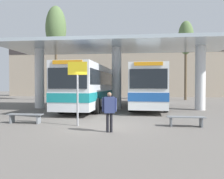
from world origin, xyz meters
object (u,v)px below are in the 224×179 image
at_px(waiting_bench_near_pillar, 186,119).
at_px(pedestrian_waiting, 109,108).
at_px(poplar_tree_behind_right, 186,39).
at_px(waiting_bench_mid_platform, 25,116).
at_px(poplar_tree_behind_left, 56,29).
at_px(parked_car_street, 89,90).
at_px(transit_bus_left_bay, 91,85).
at_px(transit_bus_center_bay, 148,85).
at_px(info_sign_platform, 77,80).

xyz_separation_m(waiting_bench_near_pillar, pedestrian_waiting, (-3.31, -1.55, 0.64)).
height_order(pedestrian_waiting, poplar_tree_behind_right, poplar_tree_behind_right).
bearing_deg(pedestrian_waiting, waiting_bench_near_pillar, 13.05).
relative_size(waiting_bench_near_pillar, pedestrian_waiting, 1.04).
xyz_separation_m(waiting_bench_near_pillar, waiting_bench_mid_platform, (-7.68, 0.00, 0.00)).
xyz_separation_m(poplar_tree_behind_left, parked_car_street, (2.69, 6.31, -7.60)).
bearing_deg(transit_bus_left_bay, pedestrian_waiting, 108.59).
distance_m(pedestrian_waiting, poplar_tree_behind_left, 20.74).
height_order(transit_bus_center_bay, pedestrian_waiting, transit_bus_center_bay).
bearing_deg(poplar_tree_behind_left, transit_bus_left_bay, -53.99).
distance_m(waiting_bench_near_pillar, poplar_tree_behind_right, 19.79).
relative_size(transit_bus_center_bay, pedestrian_waiting, 7.54).
height_order(waiting_bench_near_pillar, poplar_tree_behind_left, poplar_tree_behind_left).
relative_size(waiting_bench_near_pillar, parked_car_street, 0.38).
height_order(transit_bus_left_bay, pedestrian_waiting, transit_bus_left_bay).
bearing_deg(transit_bus_left_bay, waiting_bench_near_pillar, 131.46).
height_order(waiting_bench_mid_platform, info_sign_platform, info_sign_platform).
bearing_deg(waiting_bench_near_pillar, poplar_tree_behind_left, 127.52).
distance_m(transit_bus_left_bay, pedestrian_waiting, 9.15).
relative_size(waiting_bench_mid_platform, pedestrian_waiting, 1.08).
distance_m(transit_bus_center_bay, waiting_bench_near_pillar, 9.15).
xyz_separation_m(poplar_tree_behind_right, parked_car_street, (-13.21, 3.96, -6.54)).
bearing_deg(waiting_bench_mid_platform, parked_car_street, 94.27).
height_order(info_sign_platform, pedestrian_waiting, info_sign_platform).
bearing_deg(info_sign_platform, waiting_bench_mid_platform, 173.10).
distance_m(poplar_tree_behind_left, parked_car_street, 10.24).
xyz_separation_m(transit_bus_left_bay, waiting_bench_mid_platform, (-1.80, -7.20, -1.51)).
relative_size(transit_bus_center_bay, poplar_tree_behind_right, 1.22).
bearing_deg(transit_bus_center_bay, transit_bus_left_bay, 23.49).
relative_size(poplar_tree_behind_left, parked_car_street, 2.61).
height_order(info_sign_platform, poplar_tree_behind_right, poplar_tree_behind_right).
height_order(waiting_bench_near_pillar, waiting_bench_mid_platform, same).
distance_m(pedestrian_waiting, poplar_tree_behind_right, 21.85).
height_order(transit_bus_center_bay, waiting_bench_near_pillar, transit_bus_center_bay).
distance_m(transit_bus_left_bay, poplar_tree_behind_left, 12.47).
xyz_separation_m(waiting_bench_near_pillar, poplar_tree_behind_left, (-12.01, 15.64, 8.33)).
xyz_separation_m(info_sign_platform, pedestrian_waiting, (1.64, -1.21, -1.13)).
bearing_deg(waiting_bench_mid_platform, waiting_bench_near_pillar, 0.00).
relative_size(waiting_bench_mid_platform, poplar_tree_behind_left, 0.15).
bearing_deg(poplar_tree_behind_right, pedestrian_waiting, -110.23).
bearing_deg(parked_car_street, info_sign_platform, -76.96).
distance_m(waiting_bench_near_pillar, info_sign_platform, 5.26).
bearing_deg(info_sign_platform, transit_bus_left_bay, 97.03).
height_order(transit_bus_center_bay, waiting_bench_mid_platform, transit_bus_center_bay).
distance_m(waiting_bench_near_pillar, waiting_bench_mid_platform, 7.68).
bearing_deg(pedestrian_waiting, transit_bus_center_bay, 66.83).
bearing_deg(parked_car_street, pedestrian_waiting, -73.72).
bearing_deg(poplar_tree_behind_left, waiting_bench_mid_platform, -74.52).
height_order(transit_bus_left_bay, parked_car_street, transit_bus_left_bay).
height_order(info_sign_platform, poplar_tree_behind_left, poplar_tree_behind_left).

